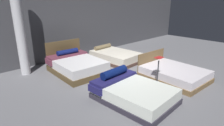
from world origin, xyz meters
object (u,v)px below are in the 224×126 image
Objects in this scene: bed_0 at (133,92)px; support_pillar at (19,28)px; bed_3 at (115,56)px; price_sign at (157,77)px; bed_2 at (76,65)px; bed_1 at (174,74)px.

support_pillar is (-1.42, 4.13, 1.50)m from bed_0.
support_pillar reaches higher than bed_3.
bed_3 is (2.17, 2.89, -0.02)m from bed_0.
bed_3 is at bearing -18.93° from support_pillar.
support_pillar is (-2.52, 4.21, 1.34)m from price_sign.
bed_2 reaches higher than price_sign.
support_pillar reaches higher than bed_0.
bed_2 is at bearing 108.89° from price_sign.
bed_0 is at bearing -178.07° from bed_1.
bed_0 is at bearing -129.95° from bed_3.
bed_2 is 1.00× the size of bed_3.
bed_0 is 0.99× the size of bed_3.
bed_0 is 1.11m from price_sign.
bed_1 is 0.99× the size of bed_3.
bed_2 is 2.42m from support_pillar.
bed_2 is 2.12× the size of price_sign.
bed_1 is (2.19, -0.04, -0.03)m from bed_0.
price_sign is 5.08m from support_pillar.
bed_1 is at bearing -92.75° from bed_3.
bed_2 is at bearing 85.77° from bed_0.
bed_1 reaches higher than bed_3.
support_pillar reaches higher than price_sign.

